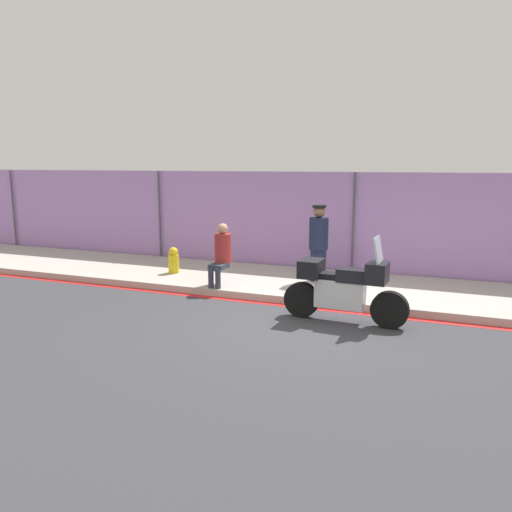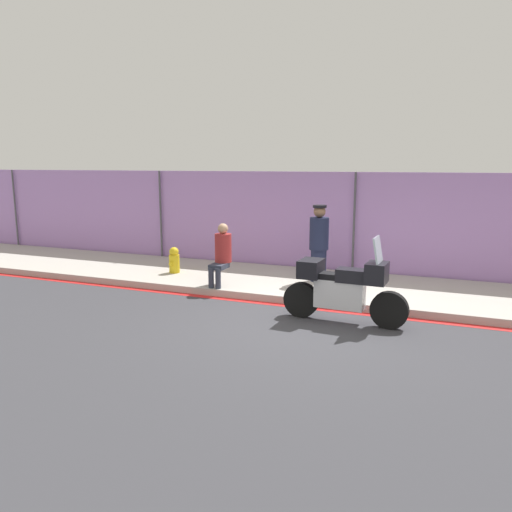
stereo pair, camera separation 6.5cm
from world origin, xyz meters
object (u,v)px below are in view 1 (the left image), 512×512
(officer_standing, at_px, (318,243))
(fire_hydrant, at_px, (174,260))
(motorcycle, at_px, (343,287))
(person_seated_on_curb, at_px, (222,251))

(officer_standing, xyz_separation_m, fire_hydrant, (-3.31, -0.45, -0.54))
(motorcycle, height_order, fire_hydrant, motorcycle)
(person_seated_on_curb, bearing_deg, motorcycle, -22.26)
(motorcycle, xyz_separation_m, fire_hydrant, (-4.30, 1.76, -0.17))
(fire_hydrant, bearing_deg, motorcycle, -22.22)
(person_seated_on_curb, height_order, fire_hydrant, person_seated_on_curb)
(person_seated_on_curb, xyz_separation_m, fire_hydrant, (-1.52, 0.62, -0.42))
(fire_hydrant, bearing_deg, person_seated_on_curb, -22.15)
(officer_standing, height_order, person_seated_on_curb, officer_standing)
(motorcycle, distance_m, person_seated_on_curb, 3.02)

